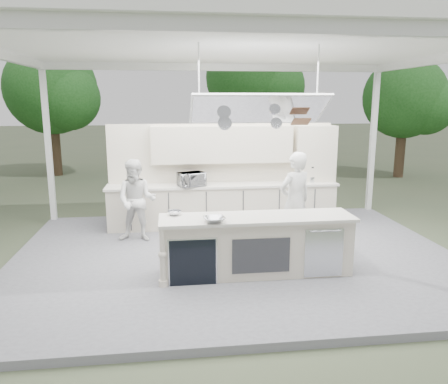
{
  "coord_description": "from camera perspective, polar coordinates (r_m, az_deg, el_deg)",
  "views": [
    {
      "loc": [
        -1.16,
        -7.48,
        2.88
      ],
      "look_at": [
        -0.17,
        0.4,
        1.2
      ],
      "focal_mm": 35.0,
      "sensor_mm": 36.0,
      "label": 1
    }
  ],
  "objects": [
    {
      "name": "ground",
      "position": [
        8.1,
        1.54,
        -8.91
      ],
      "size": [
        90.0,
        90.0,
        0.0
      ],
      "primitive_type": "plane",
      "color": "#454C34",
      "rests_on": "ground"
    },
    {
      "name": "stage_deck",
      "position": [
        8.08,
        1.54,
        -8.51
      ],
      "size": [
        8.0,
        6.0,
        0.12
      ],
      "primitive_type": "cube",
      "color": "slate",
      "rests_on": "ground"
    },
    {
      "name": "tent",
      "position": [
        7.6,
        1.74,
        18.19
      ],
      "size": [
        8.2,
        6.2,
        3.86
      ],
      "color": "white",
      "rests_on": "ground"
    },
    {
      "name": "demo_island",
      "position": [
        7.08,
        4.12,
        -6.92
      ],
      "size": [
        3.1,
        0.79,
        0.95
      ],
      "color": "beige",
      "rests_on": "stage_deck"
    },
    {
      "name": "back_counter",
      "position": [
        9.72,
        -0.13,
        -1.64
      ],
      "size": [
        5.08,
        0.72,
        0.95
      ],
      "color": "beige",
      "rests_on": "stage_deck"
    },
    {
      "name": "back_wall_unit",
      "position": [
        9.82,
        2.3,
        4.28
      ],
      "size": [
        5.05,
        0.48,
        2.25
      ],
      "color": "beige",
      "rests_on": "stage_deck"
    },
    {
      "name": "tree_cluster",
      "position": [
        17.29,
        -3.97,
        13.26
      ],
      "size": [
        19.55,
        9.4,
        5.85
      ],
      "color": "#453422",
      "rests_on": "ground"
    },
    {
      "name": "head_chef",
      "position": [
        8.19,
        9.24,
        -1.2
      ],
      "size": [
        0.79,
        0.66,
        1.84
      ],
      "primitive_type": "imported",
      "rotation": [
        0.0,
        0.0,
        3.53
      ],
      "color": "silver",
      "rests_on": "stage_deck"
    },
    {
      "name": "sous_chef",
      "position": [
        8.77,
        -11.34,
        -1.11
      ],
      "size": [
        0.89,
        0.75,
        1.64
      ],
      "primitive_type": "imported",
      "rotation": [
        0.0,
        0.0,
        -0.18
      ],
      "color": "silver",
      "rests_on": "stage_deck"
    },
    {
      "name": "toaster_oven",
      "position": [
        9.34,
        -4.26,
        1.66
      ],
      "size": [
        0.64,
        0.55,
        0.3
      ],
      "primitive_type": "imported",
      "rotation": [
        0.0,
        0.0,
        0.41
      ],
      "color": "silver",
      "rests_on": "back_counter"
    },
    {
      "name": "bowl_large",
      "position": [
        6.61,
        -1.27,
        -3.62
      ],
      "size": [
        0.38,
        0.38,
        0.08
      ],
      "primitive_type": "imported",
      "rotation": [
        0.0,
        0.0,
        0.15
      ],
      "color": "#AFB1B6",
      "rests_on": "demo_island"
    },
    {
      "name": "bowl_small",
      "position": [
        7.06,
        -6.48,
        -2.72
      ],
      "size": [
        0.28,
        0.28,
        0.07
      ],
      "primitive_type": "imported",
      "rotation": [
        0.0,
        0.0,
        0.37
      ],
      "color": "silver",
      "rests_on": "demo_island"
    }
  ]
}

